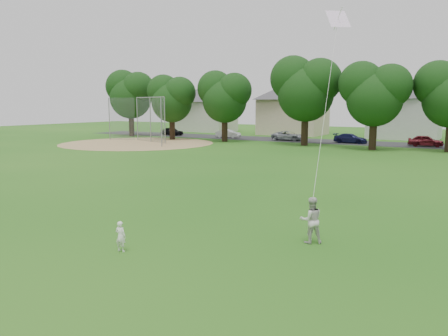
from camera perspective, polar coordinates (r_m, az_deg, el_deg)
The scene contains 10 objects.
ground at distance 15.11m, azimuth -8.36°, elevation -9.23°, with size 160.00×160.00×0.00m, color #1C5713.
street at distance 54.13m, azimuth 20.85°, elevation 2.93°, with size 90.00×7.00×0.01m, color #2D2D30.
dirt_infield at distance 52.81m, azimuth -11.23°, elevation 3.19°, with size 18.00×18.00×0.02m, color #9E7F51.
toddler at distance 14.03m, azimuth -13.35°, elevation -8.68°, with size 0.35×0.23×0.97m, color white.
older_boy at distance 14.69m, azimuth 11.31°, elevation -6.69°, with size 0.75×0.58×1.54m, color silver.
kite at distance 16.35m, azimuth 13.17°, elevation 7.99°, with size 1.26×2.77×8.07m.
baseball_backstop at distance 54.15m, azimuth -10.13°, elevation 6.21°, with size 11.72×5.35×5.43m.
tree_row at distance 47.29m, azimuth 25.84°, elevation 9.82°, with size 81.56×9.60×11.33m.
parked_cars at distance 52.70m, azimuth 23.57°, elevation 3.31°, with size 65.43×2.55×1.24m.
house_row at distance 63.78m, azimuth 22.94°, elevation 8.06°, with size 76.97×13.44×10.31m.
Camera 1 is at (9.14, -11.16, 4.52)m, focal length 35.00 mm.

